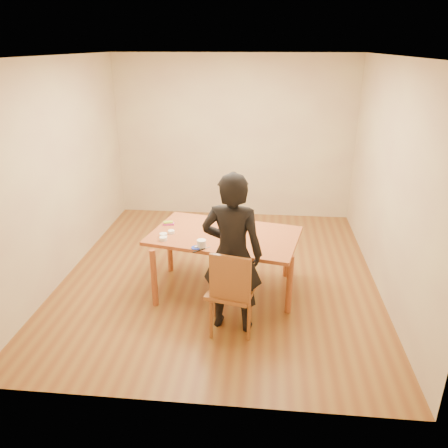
# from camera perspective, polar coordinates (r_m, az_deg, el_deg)

# --- Properties ---
(room_shell) EXTENTS (4.00, 4.50, 2.70)m
(room_shell) POSITION_cam_1_polar(r_m,az_deg,el_deg) (5.61, -0.24, 7.27)
(room_shell) COLOR brown
(room_shell) RESTS_ON ground
(dining_table) EXTENTS (1.87, 1.34, 0.04)m
(dining_table) POSITION_cam_1_polar(r_m,az_deg,el_deg) (5.14, 0.05, -1.54)
(dining_table) COLOR brown
(dining_table) RESTS_ON floor
(dining_chair) EXTENTS (0.54, 0.54, 0.04)m
(dining_chair) POSITION_cam_1_polar(r_m,az_deg,el_deg) (4.58, 0.99, -8.77)
(dining_chair) COLOR brown
(dining_chair) RESTS_ON floor
(cake_plate) EXTENTS (0.30, 0.30, 0.02)m
(cake_plate) POSITION_cam_1_polar(r_m,az_deg,el_deg) (5.15, 0.55, -1.10)
(cake_plate) COLOR red
(cake_plate) RESTS_ON dining_table
(cake) EXTENTS (0.21, 0.21, 0.07)m
(cake) POSITION_cam_1_polar(r_m,az_deg,el_deg) (5.14, 0.55, -0.64)
(cake) COLOR white
(cake) RESTS_ON cake_plate
(frosting_dome) EXTENTS (0.21, 0.21, 0.03)m
(frosting_dome) POSITION_cam_1_polar(r_m,az_deg,el_deg) (5.12, 0.56, -0.16)
(frosting_dome) COLOR white
(frosting_dome) RESTS_ON cake
(frosting_tub) EXTENTS (0.10, 0.10, 0.09)m
(frosting_tub) POSITION_cam_1_polar(r_m,az_deg,el_deg) (4.79, -2.96, -2.59)
(frosting_tub) COLOR white
(frosting_tub) RESTS_ON dining_table
(frosting_lid) EXTENTS (0.11, 0.11, 0.01)m
(frosting_lid) POSITION_cam_1_polar(r_m,az_deg,el_deg) (4.80, -3.67, -3.10)
(frosting_lid) COLOR #192CA5
(frosting_lid) RESTS_ON dining_table
(frosting_dollop) EXTENTS (0.04, 0.04, 0.02)m
(frosting_dollop) POSITION_cam_1_polar(r_m,az_deg,el_deg) (4.79, -3.67, -2.96)
(frosting_dollop) COLOR white
(frosting_dollop) RESTS_ON frosting_lid
(ramekin_green) EXTENTS (0.09, 0.09, 0.04)m
(ramekin_green) POSITION_cam_1_polar(r_m,az_deg,el_deg) (5.01, -7.95, -1.91)
(ramekin_green) COLOR white
(ramekin_green) RESTS_ON dining_table
(ramekin_yellow) EXTENTS (0.08, 0.08, 0.04)m
(ramekin_yellow) POSITION_cam_1_polar(r_m,az_deg,el_deg) (5.19, -6.91, -1.03)
(ramekin_yellow) COLOR white
(ramekin_yellow) RESTS_ON dining_table
(ramekin_multi) EXTENTS (0.09, 0.09, 0.04)m
(ramekin_multi) POSITION_cam_1_polar(r_m,az_deg,el_deg) (5.10, -7.92, -1.44)
(ramekin_multi) COLOR white
(ramekin_multi) RESTS_ON dining_table
(candy_box_pink) EXTENTS (0.14, 0.09, 0.02)m
(candy_box_pink) POSITION_cam_1_polar(r_m,az_deg,el_deg) (5.44, -7.25, 0.02)
(candy_box_pink) COLOR #E9369B
(candy_box_pink) RESTS_ON dining_table
(candy_box_green) EXTENTS (0.13, 0.08, 0.02)m
(candy_box_green) POSITION_cam_1_polar(r_m,az_deg,el_deg) (5.44, -7.30, 0.23)
(candy_box_green) COLOR #2F921B
(candy_box_green) RESTS_ON candy_box_pink
(spatula) EXTENTS (0.12, 0.12, 0.01)m
(spatula) POSITION_cam_1_polar(r_m,az_deg,el_deg) (4.73, -3.28, -3.47)
(spatula) COLOR black
(spatula) RESTS_ON dining_table
(person) EXTENTS (0.67, 0.49, 1.72)m
(person) POSITION_cam_1_polar(r_m,az_deg,el_deg) (4.42, 1.07, -3.93)
(person) COLOR black
(person) RESTS_ON floor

